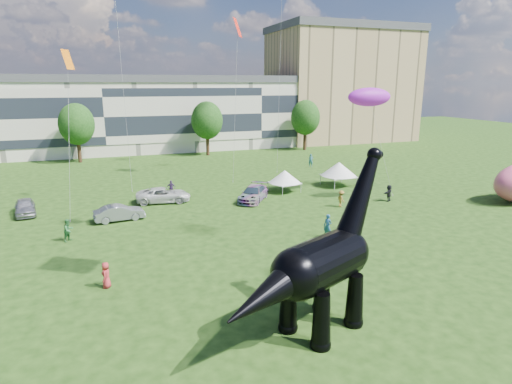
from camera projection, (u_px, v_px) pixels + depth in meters
name	position (u px, v px, depth m)	size (l,w,h in m)	color
ground	(301.00, 329.00, 21.01)	(220.00, 220.00, 0.00)	#16330C
terrace_row	(104.00, 118.00, 73.50)	(78.00, 11.00, 12.00)	beige
apartment_block	(341.00, 87.00, 90.68)	(28.00, 18.00, 22.00)	tan
tree_mid_left	(76.00, 121.00, 63.91)	(5.20, 5.20, 9.44)	#382314
tree_mid_right	(207.00, 117.00, 70.44)	(5.20, 5.20, 9.44)	#382314
tree_far_right	(305.00, 115.00, 76.32)	(5.20, 5.20, 9.44)	#382314
dinosaur_sculpture	(317.00, 267.00, 20.02)	(10.48, 6.01, 8.88)	black
car_silver	(25.00, 207.00, 39.18)	(1.73, 4.29, 1.46)	#A8A9AD
car_grey	(119.00, 213.00, 37.48)	(1.50, 4.29, 1.41)	gray
car_white	(163.00, 195.00, 43.29)	(2.49, 5.40, 1.50)	silver
car_dark	(253.00, 194.00, 43.83)	(2.14, 5.26, 1.53)	#595960
gazebo_near	(285.00, 177.00, 47.25)	(4.28, 4.28, 2.44)	white
gazebo_far	(339.00, 169.00, 49.94)	(4.34, 4.34, 2.84)	white
visitors	(217.00, 220.00, 34.95)	(52.00, 48.32, 1.87)	brown
kites	(298.00, 6.00, 37.21)	(66.71, 46.81, 29.71)	red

